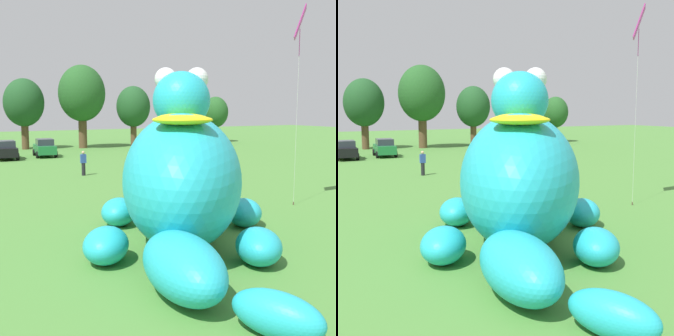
{
  "view_description": "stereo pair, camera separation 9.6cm",
  "coord_description": "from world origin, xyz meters",
  "views": [
    {
      "loc": [
        -9.0,
        -13.63,
        4.65
      ],
      "look_at": [
        -1.42,
        0.54,
        2.49
      ],
      "focal_mm": 47.81,
      "sensor_mm": 36.0,
      "label": 1
    },
    {
      "loc": [
        -8.92,
        -13.68,
        4.65
      ],
      "look_at": [
        -1.42,
        0.54,
        2.49
      ],
      "focal_mm": 47.81,
      "sensor_mm": 36.0,
      "label": 2
    }
  ],
  "objects": [
    {
      "name": "tree_mid_right",
      "position": [
        13.2,
        36.77,
        4.78
      ],
      "size": [
        4.12,
        4.12,
        7.31
      ],
      "color": "brown",
      "rests_on": "ground"
    },
    {
      "name": "giant_inflatable_creature",
      "position": [
        -1.41,
        -0.49,
        2.31
      ],
      "size": [
        8.47,
        12.41,
        6.33
      ],
      "color": "#23B2C6",
      "rests_on": "ground"
    },
    {
      "name": "tree_far_right",
      "position": [
        25.8,
        37.59,
        4.05
      ],
      "size": [
        3.49,
        3.49,
        6.2
      ],
      "color": "brown",
      "rests_on": "ground"
    },
    {
      "name": "tethered_flying_kite",
      "position": [
        6.36,
        2.19,
        8.4
      ],
      "size": [
        1.13,
        1.13,
        9.27
      ],
      "color": "brown",
      "rests_on": "ground"
    },
    {
      "name": "tree_right",
      "position": [
        19.97,
        36.55,
        5.12
      ],
      "size": [
        4.41,
        4.41,
        7.83
      ],
      "color": "brown",
      "rests_on": "ground"
    },
    {
      "name": "tree_centre",
      "position": [
        0.63,
        38.65,
        5.2
      ],
      "size": [
        4.48,
        4.48,
        7.96
      ],
      "color": "brown",
      "rests_on": "ground"
    },
    {
      "name": "tree_centre_right",
      "position": [
        6.92,
        37.24,
        6.27
      ],
      "size": [
        5.4,
        5.4,
        9.59
      ],
      "color": "brown",
      "rests_on": "ground"
    },
    {
      "name": "spectator_by_cars",
      "position": [
        0.33,
        16.24,
        0.85
      ],
      "size": [
        0.38,
        0.26,
        1.71
      ],
      "color": "black",
      "rests_on": "ground"
    },
    {
      "name": "car_black",
      "position": [
        -2.87,
        29.13,
        0.86
      ],
      "size": [
        2.1,
        4.18,
        1.72
      ],
      "color": "black",
      "rests_on": "ground"
    },
    {
      "name": "ground_plane",
      "position": [
        0.0,
        0.0,
        0.0
      ],
      "size": [
        160.0,
        160.0,
        0.0
      ],
      "primitive_type": "plane",
      "color": "#4C8438"
    },
    {
      "name": "car_green",
      "position": [
        0.78,
        29.84,
        0.86
      ],
      "size": [
        2.21,
        4.23,
        1.72
      ],
      "color": "#1E7238",
      "rests_on": "ground"
    }
  ]
}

